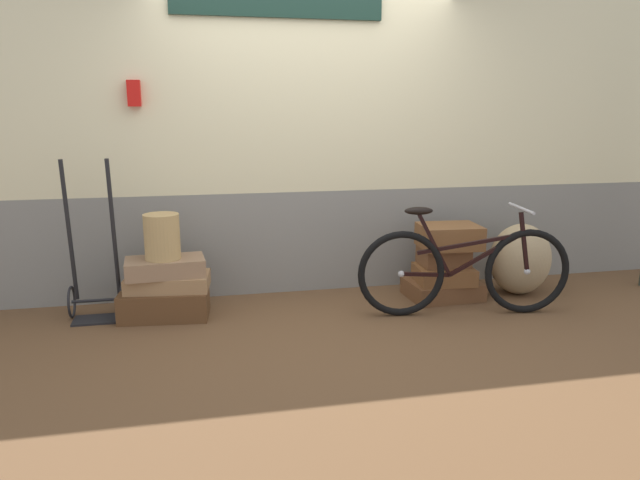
% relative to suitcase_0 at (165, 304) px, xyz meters
% --- Properties ---
extents(ground, '(9.78, 5.20, 0.06)m').
position_rel_suitcase_0_xyz_m(ground, '(1.21, -0.30, -0.14)').
color(ground, brown).
extents(station_building, '(7.78, 0.74, 2.74)m').
position_rel_suitcase_0_xyz_m(station_building, '(1.23, 0.55, 1.27)').
color(station_building, gray).
rests_on(station_building, ground).
extents(suitcase_0, '(0.70, 0.42, 0.22)m').
position_rel_suitcase_0_xyz_m(suitcase_0, '(0.00, 0.00, 0.00)').
color(suitcase_0, brown).
rests_on(suitcase_0, ground).
extents(suitcase_1, '(0.66, 0.42, 0.11)m').
position_rel_suitcase_0_xyz_m(suitcase_1, '(0.03, 0.03, 0.17)').
color(suitcase_1, '#9E754C').
rests_on(suitcase_1, suitcase_0).
extents(suitcase_2, '(0.61, 0.38, 0.13)m').
position_rel_suitcase_0_xyz_m(suitcase_2, '(0.02, 0.02, 0.29)').
color(suitcase_2, '#937051').
rests_on(suitcase_2, suitcase_1).
extents(suitcase_3, '(0.62, 0.48, 0.15)m').
position_rel_suitcase_0_xyz_m(suitcase_3, '(2.32, 0.02, -0.04)').
color(suitcase_3, brown).
rests_on(suitcase_3, ground).
extents(suitcase_4, '(0.50, 0.43, 0.14)m').
position_rel_suitcase_0_xyz_m(suitcase_4, '(2.31, -0.01, 0.10)').
color(suitcase_4, brown).
rests_on(suitcase_4, suitcase_3).
extents(suitcase_5, '(0.40, 0.33, 0.16)m').
position_rel_suitcase_0_xyz_m(suitcase_5, '(2.32, 0.04, 0.25)').
color(suitcase_5, brown).
rests_on(suitcase_5, suitcase_4).
extents(suitcase_6, '(0.52, 0.42, 0.19)m').
position_rel_suitcase_0_xyz_m(suitcase_6, '(2.35, 0.01, 0.43)').
color(suitcase_6, brown).
rests_on(suitcase_6, suitcase_5).
extents(wicker_basket, '(0.27, 0.27, 0.35)m').
position_rel_suitcase_0_xyz_m(wicker_basket, '(0.01, 0.01, 0.53)').
color(wicker_basket, tan).
rests_on(wicker_basket, suitcase_2).
extents(luggage_trolley, '(0.40, 0.35, 1.23)m').
position_rel_suitcase_0_xyz_m(luggage_trolley, '(-0.51, 0.12, 0.20)').
color(luggage_trolley, black).
rests_on(luggage_trolley, ground).
extents(burlap_sack, '(0.54, 0.45, 0.62)m').
position_rel_suitcase_0_xyz_m(burlap_sack, '(3.01, -0.02, 0.20)').
color(burlap_sack, tan).
rests_on(burlap_sack, ground).
extents(bicycle, '(1.67, 0.46, 0.86)m').
position_rel_suitcase_0_xyz_m(bicycle, '(2.29, -0.41, 0.25)').
color(bicycle, black).
rests_on(bicycle, ground).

